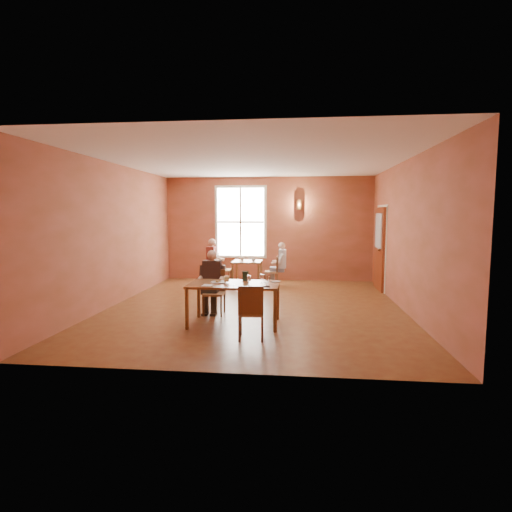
# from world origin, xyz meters

# --- Properties ---
(ground) EXTENTS (6.00, 7.00, 0.01)m
(ground) POSITION_xyz_m (0.00, 0.00, 0.00)
(ground) COLOR brown
(ground) RESTS_ON ground
(wall_back) EXTENTS (6.00, 0.04, 3.00)m
(wall_back) POSITION_xyz_m (0.00, 3.50, 1.50)
(wall_back) COLOR brown
(wall_back) RESTS_ON ground
(wall_front) EXTENTS (6.00, 0.04, 3.00)m
(wall_front) POSITION_xyz_m (0.00, -3.50, 1.50)
(wall_front) COLOR brown
(wall_front) RESTS_ON ground
(wall_left) EXTENTS (0.04, 7.00, 3.00)m
(wall_left) POSITION_xyz_m (-3.00, 0.00, 1.50)
(wall_left) COLOR brown
(wall_left) RESTS_ON ground
(wall_right) EXTENTS (0.04, 7.00, 3.00)m
(wall_right) POSITION_xyz_m (3.00, 0.00, 1.50)
(wall_right) COLOR brown
(wall_right) RESTS_ON ground
(ceiling) EXTENTS (6.00, 7.00, 0.04)m
(ceiling) POSITION_xyz_m (0.00, 0.00, 3.00)
(ceiling) COLOR white
(ceiling) RESTS_ON wall_back
(window) EXTENTS (1.36, 0.10, 1.96)m
(window) POSITION_xyz_m (-0.80, 3.45, 1.70)
(window) COLOR white
(window) RESTS_ON wall_back
(door) EXTENTS (0.12, 1.04, 2.10)m
(door) POSITION_xyz_m (2.94, 2.30, 1.05)
(door) COLOR maroon
(door) RESTS_ON ground
(wall_sconce) EXTENTS (0.16, 0.16, 0.28)m
(wall_sconce) POSITION_xyz_m (0.90, 3.40, 2.20)
(wall_sconce) COLOR brown
(wall_sconce) RESTS_ON wall_back
(main_table) EXTENTS (1.56, 0.88, 0.73)m
(main_table) POSITION_xyz_m (-0.22, -1.34, 0.37)
(main_table) COLOR brown
(main_table) RESTS_ON ground
(chair_diner_main) EXTENTS (0.38, 0.38, 0.85)m
(chair_diner_main) POSITION_xyz_m (-0.72, -0.69, 0.43)
(chair_diner_main) COLOR #522613
(chair_diner_main) RESTS_ON ground
(diner_main) EXTENTS (0.47, 0.47, 1.18)m
(diner_main) POSITION_xyz_m (-0.72, -0.72, 0.59)
(diner_main) COLOR #33251A
(diner_main) RESTS_ON ground
(chair_empty) EXTENTS (0.41, 0.41, 0.86)m
(chair_empty) POSITION_xyz_m (0.17, -2.12, 0.43)
(chair_empty) COLOR #432116
(chair_empty) RESTS_ON ground
(plate_food) EXTENTS (0.36, 0.36, 0.03)m
(plate_food) POSITION_xyz_m (-0.50, -1.32, 0.75)
(plate_food) COLOR white
(plate_food) RESTS_ON main_table
(sandwich) EXTENTS (0.11, 0.11, 0.10)m
(sandwich) POSITION_xyz_m (-0.37, -1.28, 0.78)
(sandwich) COLOR tan
(sandwich) RESTS_ON main_table
(goblet_a) EXTENTS (0.09, 0.09, 0.17)m
(goblet_a) POSITION_xyz_m (0.25, -1.25, 0.81)
(goblet_a) COLOR white
(goblet_a) RESTS_ON main_table
(goblet_b) EXTENTS (0.10, 0.10, 0.18)m
(goblet_b) POSITION_xyz_m (0.38, -1.45, 0.82)
(goblet_b) COLOR white
(goblet_b) RESTS_ON main_table
(goblet_c) EXTENTS (0.09, 0.09, 0.18)m
(goblet_c) POSITION_xyz_m (0.06, -1.52, 0.82)
(goblet_c) COLOR white
(goblet_c) RESTS_ON main_table
(menu_stand) EXTENTS (0.12, 0.08, 0.18)m
(menu_stand) POSITION_xyz_m (-0.05, -1.08, 0.82)
(menu_stand) COLOR black
(menu_stand) RESTS_ON main_table
(knife) EXTENTS (0.18, 0.03, 0.00)m
(knife) POSITION_xyz_m (-0.27, -1.57, 0.73)
(knife) COLOR silver
(knife) RESTS_ON main_table
(napkin) EXTENTS (0.18, 0.18, 0.01)m
(napkin) POSITION_xyz_m (-0.63, -1.60, 0.73)
(napkin) COLOR silver
(napkin) RESTS_ON main_table
(side_plate) EXTENTS (0.18, 0.18, 0.01)m
(side_plate) POSITION_xyz_m (0.50, -1.13, 0.74)
(side_plate) COLOR silver
(side_plate) RESTS_ON main_table
(sunglasses) EXTENTS (0.12, 0.06, 0.01)m
(sunglasses) POSITION_xyz_m (0.37, -1.63, 0.74)
(sunglasses) COLOR black
(sunglasses) RESTS_ON main_table
(second_table) EXTENTS (0.77, 0.77, 0.68)m
(second_table) POSITION_xyz_m (-0.48, 2.47, 0.34)
(second_table) COLOR brown
(second_table) RESTS_ON ground
(chair_diner_white) EXTENTS (0.36, 0.36, 0.81)m
(chair_diner_white) POSITION_xyz_m (0.17, 2.47, 0.40)
(chair_diner_white) COLOR brown
(chair_diner_white) RESTS_ON ground
(diner_white) EXTENTS (0.45, 0.45, 1.14)m
(diner_white) POSITION_xyz_m (0.20, 2.47, 0.57)
(diner_white) COLOR white
(diner_white) RESTS_ON ground
(chair_diner_maroon) EXTENTS (0.39, 0.39, 0.87)m
(chair_diner_maroon) POSITION_xyz_m (-1.13, 2.47, 0.44)
(chair_diner_maroon) COLOR brown
(chair_diner_maroon) RESTS_ON ground
(diner_maroon) EXTENTS (0.49, 0.49, 1.24)m
(diner_maroon) POSITION_xyz_m (-1.16, 2.47, 0.62)
(diner_maroon) COLOR maroon
(diner_maroon) RESTS_ON ground
(cup_a) EXTENTS (0.15, 0.15, 0.09)m
(cup_a) POSITION_xyz_m (-0.30, 2.41, 0.72)
(cup_a) COLOR silver
(cup_a) RESTS_ON second_table
(cup_b) EXTENTS (0.10, 0.10, 0.09)m
(cup_b) POSITION_xyz_m (-0.63, 2.57, 0.72)
(cup_b) COLOR silver
(cup_b) RESTS_ON second_table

